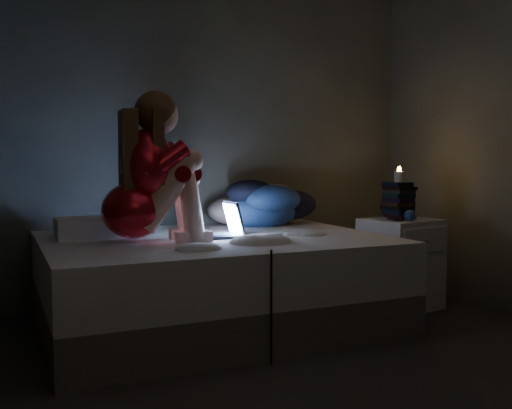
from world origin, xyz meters
TOP-DOWN VIEW (x-y plane):
  - floor at (0.00, 0.00)m, footprint 3.60×3.80m
  - wall_back at (0.00, 1.91)m, footprint 3.60×0.02m
  - bed at (-0.21, 1.10)m, footprint 2.15×1.61m
  - pillow at (-0.94, 1.37)m, footprint 0.45×0.32m
  - woman at (-0.76, 1.00)m, footprint 0.59×0.41m
  - laptop at (-0.24, 1.03)m, footprint 0.35×0.25m
  - clothes_pile at (0.35, 1.57)m, footprint 0.68×0.59m
  - nightstand at (1.21, 0.97)m, footprint 0.56×0.51m
  - book_stack at (1.26, 1.06)m, footprint 0.19×0.25m
  - candle at (1.26, 1.06)m, footprint 0.07×0.07m
  - phone at (1.10, 0.93)m, footprint 0.12×0.16m
  - blue_orb at (1.14, 0.83)m, footprint 0.08×0.08m

SIDE VIEW (x-z plane):
  - floor at x=0.00m, z-range -0.02..0.00m
  - bed at x=-0.21m, z-range 0.00..0.59m
  - nightstand at x=1.21m, z-range 0.00..0.66m
  - pillow at x=-0.94m, z-range 0.59..0.72m
  - phone at x=1.10m, z-range 0.66..0.67m
  - blue_orb at x=1.14m, z-range 0.66..0.74m
  - laptop at x=-0.24m, z-range 0.59..0.83m
  - clothes_pile at x=0.35m, z-range 0.59..0.96m
  - book_stack at x=1.26m, z-range 0.66..0.91m
  - candle at x=1.26m, z-range 0.91..0.99m
  - woman at x=-0.76m, z-range 0.59..1.51m
  - wall_back at x=0.00m, z-range 0.00..2.60m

